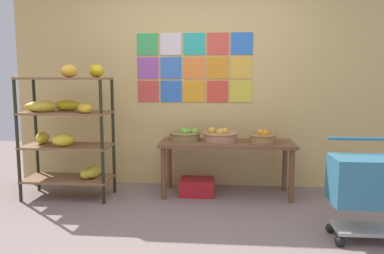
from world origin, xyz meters
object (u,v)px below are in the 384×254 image
Objects in this scene: fruit_basket_back_left at (185,135)px; shopping_cart at (366,184)px; display_table at (227,149)px; fruit_basket_centre at (263,137)px; banana_shelf_unit at (68,124)px; produce_crate_under_table at (197,187)px; fruit_basket_right at (220,136)px.

fruit_basket_back_left is 2.05m from shopping_cart.
shopping_cart is (1.14, -1.14, -0.06)m from display_table.
fruit_basket_centre is at bearing -7.98° from display_table.
display_table is at bearing 123.21° from shopping_cart.
produce_crate_under_table is (1.44, 0.20, -0.75)m from banana_shelf_unit.
banana_shelf_unit is at bearing -166.50° from fruit_basket_back_left.
shopping_cart reaches higher than fruit_basket_back_left.
banana_shelf_unit is 1.79× the size of shopping_cart.
fruit_basket_centre is at bearing 4.47° from banana_shelf_unit.
banana_shelf_unit is at bearing -171.80° from fruit_basket_right.
fruit_basket_back_left is at bearing 170.40° from display_table.
fruit_basket_right is at bearing 171.13° from fruit_basket_centre.
fruit_basket_right is 1.08× the size of fruit_basket_back_left.
shopping_cart is at bearing -17.38° from banana_shelf_unit.
fruit_basket_right is at bearing 9.11° from produce_crate_under_table.
display_table is 3.88× the size of produce_crate_under_table.
banana_shelf_unit is 1.82m from display_table.
fruit_basket_right is 0.42m from fruit_basket_back_left.
fruit_basket_right is 1.02× the size of produce_crate_under_table.
banana_shelf_unit reaches higher than fruit_basket_right.
banana_shelf_unit is 3.08m from shopping_cart.
shopping_cart is at bearing -43.67° from fruit_basket_right.
banana_shelf_unit is 2.19m from fruit_basket_centre.
fruit_basket_centre is 0.96m from produce_crate_under_table.
banana_shelf_unit is 3.74× the size of fruit_basket_right.
fruit_basket_back_left reaches higher than display_table.
fruit_basket_right is at bearing 124.61° from shopping_cart.
shopping_cart is (1.63, -1.22, -0.21)m from fruit_basket_back_left.
shopping_cart is at bearing -55.87° from fruit_basket_centre.
shopping_cart is at bearing -37.08° from produce_crate_under_table.
display_table is at bearing -13.52° from fruit_basket_right.
fruit_basket_centre is at bearing -8.87° from fruit_basket_right.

